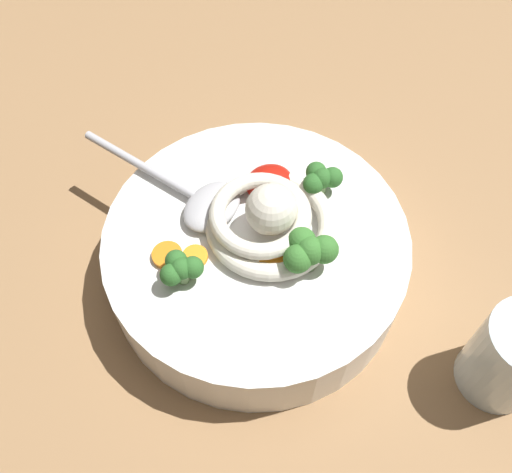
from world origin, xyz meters
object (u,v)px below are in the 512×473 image
at_px(drinking_glass, 512,357).
at_px(soup_bowl, 256,255).
at_px(soup_spoon, 200,199).
at_px(noodle_pile, 268,218).

bearing_deg(drinking_glass, soup_bowl, -58.19).
distance_m(soup_spoon, drinking_glass, 0.29).
bearing_deg(noodle_pile, drinking_glass, 118.64).
height_order(soup_bowl, drinking_glass, drinking_glass).
bearing_deg(soup_bowl, drinking_glass, 121.81).
xyz_separation_m(noodle_pile, drinking_glass, (-0.11, 0.20, -0.03)).
distance_m(soup_bowl, soup_spoon, 0.07).
bearing_deg(drinking_glass, soup_spoon, -59.80).
distance_m(soup_bowl, noodle_pile, 0.05).
xyz_separation_m(soup_bowl, noodle_pile, (-0.01, -0.00, 0.05)).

